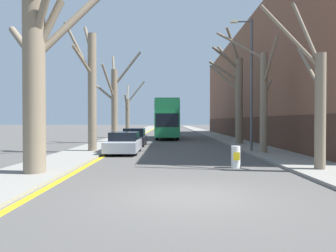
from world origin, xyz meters
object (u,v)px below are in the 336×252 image
at_px(parked_car_0, 123,143).
at_px(traffic_bollard, 235,157).
at_px(street_tree_left_2, 114,101).
at_px(parked_car_1, 133,138).
at_px(street_tree_left_3, 127,114).
at_px(street_tree_right_1, 262,97).
at_px(street_tree_right_2, 236,94).
at_px(double_decker_bus, 167,117).
at_px(street_tree_right_0, 315,98).
at_px(street_tree_left_0, 35,63).
at_px(street_tree_left_1, 90,88).
at_px(lamp_post, 249,79).

relative_size(parked_car_0, traffic_bollard, 4.79).
bearing_deg(street_tree_left_2, parked_car_1, -56.82).
height_order(street_tree_left_3, street_tree_right_1, street_tree_right_1).
xyz_separation_m(street_tree_right_2, double_decker_bus, (-5.71, 9.62, -1.83)).
distance_m(street_tree_left_3, street_tree_right_0, 27.37).
bearing_deg(street_tree_right_1, street_tree_left_0, -143.54).
bearing_deg(street_tree_left_1, street_tree_left_0, -89.58).
bearing_deg(street_tree_left_3, street_tree_right_2, -47.44).
distance_m(street_tree_left_3, traffic_bollard, 25.57).
xyz_separation_m(street_tree_right_1, parked_car_1, (-8.29, 6.55, -2.73)).
distance_m(street_tree_right_1, parked_car_1, 10.91).
bearing_deg(street_tree_left_0, street_tree_left_3, 89.85).
relative_size(street_tree_left_2, street_tree_right_1, 1.06).
bearing_deg(street_tree_left_1, lamp_post, -0.13).
distance_m(street_tree_left_0, street_tree_left_3, 26.37).
relative_size(street_tree_left_0, parked_car_0, 1.71).
xyz_separation_m(street_tree_left_2, double_decker_bus, (4.68, 7.39, -1.36)).
xyz_separation_m(street_tree_right_1, street_tree_right_2, (0.03, 7.49, 0.84)).
distance_m(street_tree_left_2, traffic_bollard, 17.45).
distance_m(street_tree_left_2, lamp_post, 13.21).
relative_size(street_tree_left_3, street_tree_right_2, 0.71).
relative_size(street_tree_right_1, street_tree_right_2, 0.82).
bearing_deg(parked_car_1, street_tree_left_2, 123.18).
distance_m(street_tree_left_2, street_tree_left_3, 9.03).
relative_size(street_tree_left_3, street_tree_right_0, 0.95).
height_order(double_decker_bus, parked_car_0, double_decker_bus).
bearing_deg(street_tree_left_2, street_tree_right_1, -43.18).
bearing_deg(street_tree_left_0, parked_car_1, 81.79).
bearing_deg(street_tree_right_2, traffic_bollard, -101.95).
xyz_separation_m(street_tree_left_0, double_decker_bus, (4.65, 24.75, -1.68)).
relative_size(street_tree_left_3, parked_car_1, 1.64).
bearing_deg(street_tree_right_2, street_tree_right_0, -89.35).
height_order(street_tree_left_0, street_tree_left_3, street_tree_left_0).
bearing_deg(lamp_post, street_tree_left_3, 118.85).
bearing_deg(parked_car_1, street_tree_right_0, -57.16).
height_order(street_tree_right_2, parked_car_0, street_tree_right_2).
xyz_separation_m(street_tree_right_0, traffic_bollard, (-2.94, 0.96, -2.42)).
bearing_deg(street_tree_left_2, parked_car_0, -77.24).
relative_size(street_tree_right_0, street_tree_right_2, 0.75).
bearing_deg(parked_car_0, street_tree_right_2, 39.83).
relative_size(street_tree_left_2, parked_car_0, 1.85).
bearing_deg(street_tree_left_2, double_decker_bus, 57.64).
height_order(street_tree_right_1, double_decker_bus, street_tree_right_1).
xyz_separation_m(street_tree_right_0, lamp_post, (-0.69, 7.57, 1.73)).
xyz_separation_m(street_tree_left_3, parked_car_0, (1.98, -18.15, -2.16)).
bearing_deg(street_tree_left_0, street_tree_right_0, 5.69).
bearing_deg(street_tree_left_1, street_tree_right_2, 31.90).
height_order(street_tree_left_0, street_tree_right_1, street_tree_right_1).
relative_size(street_tree_left_2, street_tree_right_0, 1.16).
bearing_deg(parked_car_0, street_tree_left_0, -104.03).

